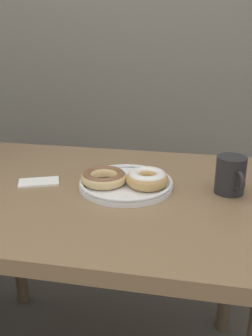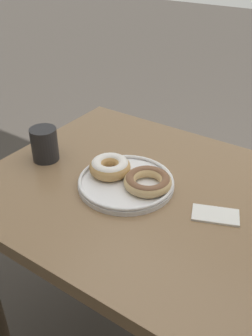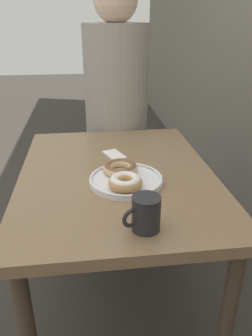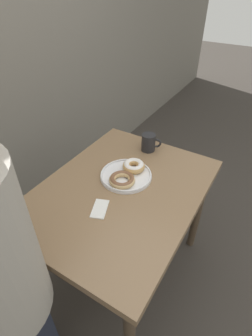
{
  "view_description": "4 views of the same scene",
  "coord_description": "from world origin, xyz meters",
  "px_view_note": "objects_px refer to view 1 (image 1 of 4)",
  "views": [
    {
      "loc": [
        0.29,
        -0.74,
        1.17
      ],
      "look_at": [
        0.09,
        0.24,
        0.79
      ],
      "focal_mm": 40.0,
      "sensor_mm": 36.0,
      "label": 1
    },
    {
      "loc": [
        -0.39,
        0.96,
        1.35
      ],
      "look_at": [
        0.09,
        0.24,
        0.79
      ],
      "focal_mm": 40.0,
      "sensor_mm": 36.0,
      "label": 2
    },
    {
      "loc": [
        1.16,
        0.11,
        1.29
      ],
      "look_at": [
        0.09,
        0.24,
        0.79
      ],
      "focal_mm": 35.0,
      "sensor_mm": 36.0,
      "label": 3
    },
    {
      "loc": [
        -0.82,
        -0.32,
        1.62
      ],
      "look_at": [
        0.09,
        0.24,
        0.79
      ],
      "focal_mm": 28.0,
      "sensor_mm": 36.0,
      "label": 4
    }
  ],
  "objects_px": {
    "donut_plate": "(126,180)",
    "coffee_mug": "(231,175)",
    "napkin": "(39,182)",
    "dining_table": "(93,215)"
  },
  "relations": [
    {
      "from": "donut_plate",
      "to": "coffee_mug",
      "type": "height_order",
      "value": "coffee_mug"
    },
    {
      "from": "donut_plate",
      "to": "napkin",
      "type": "xyz_separation_m",
      "value": [
        -0.26,
        -0.01,
        -0.02
      ]
    },
    {
      "from": "napkin",
      "to": "dining_table",
      "type": "bearing_deg",
      "value": -2.09
    },
    {
      "from": "dining_table",
      "to": "coffee_mug",
      "type": "xyz_separation_m",
      "value": [
        0.39,
        0.04,
        0.14
      ]
    },
    {
      "from": "coffee_mug",
      "to": "dining_table",
      "type": "bearing_deg",
      "value": -173.55
    },
    {
      "from": "dining_table",
      "to": "donut_plate",
      "type": "xyz_separation_m",
      "value": [
        0.09,
        0.02,
        0.11
      ]
    },
    {
      "from": "donut_plate",
      "to": "napkin",
      "type": "height_order",
      "value": "donut_plate"
    },
    {
      "from": "donut_plate",
      "to": "coffee_mug",
      "type": "distance_m",
      "value": 0.3
    },
    {
      "from": "donut_plate",
      "to": "dining_table",
      "type": "bearing_deg",
      "value": -168.86
    },
    {
      "from": "donut_plate",
      "to": "napkin",
      "type": "bearing_deg",
      "value": -177.29
    }
  ]
}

